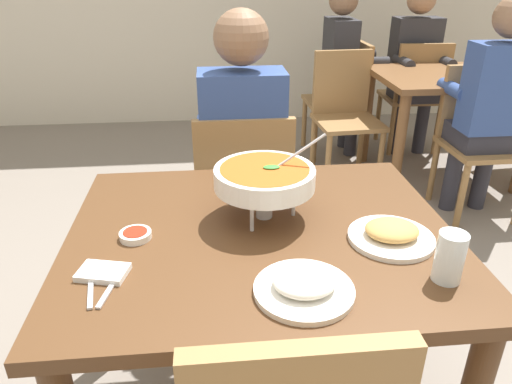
% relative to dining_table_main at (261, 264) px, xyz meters
% --- Properties ---
extents(dining_table_main, '(1.11, 0.92, 0.76)m').
position_rel_dining_table_main_xyz_m(dining_table_main, '(0.00, 0.00, 0.00)').
color(dining_table_main, '#51331C').
rests_on(dining_table_main, ground_plane).
extents(chair_diner_main, '(0.44, 0.44, 0.90)m').
position_rel_dining_table_main_xyz_m(chair_diner_main, '(-0.00, 0.74, -0.14)').
color(chair_diner_main, olive).
rests_on(chair_diner_main, ground_plane).
extents(diner_main, '(0.40, 0.45, 1.31)m').
position_rel_dining_table_main_xyz_m(diner_main, '(0.00, 0.78, 0.10)').
color(diner_main, '#2D2D38').
rests_on(diner_main, ground_plane).
extents(curry_bowl, '(0.33, 0.30, 0.26)m').
position_rel_dining_table_main_xyz_m(curry_bowl, '(0.02, 0.08, 0.25)').
color(curry_bowl, silver).
rests_on(curry_bowl, dining_table_main).
extents(rice_plate, '(0.24, 0.24, 0.06)m').
position_rel_dining_table_main_xyz_m(rice_plate, '(0.07, -0.30, 0.14)').
color(rice_plate, white).
rests_on(rice_plate, dining_table_main).
extents(appetizer_plate, '(0.24, 0.24, 0.06)m').
position_rel_dining_table_main_xyz_m(appetizer_plate, '(0.36, -0.09, 0.14)').
color(appetizer_plate, white).
rests_on(appetizer_plate, dining_table_main).
extents(sauce_dish, '(0.09, 0.09, 0.02)m').
position_rel_dining_table_main_xyz_m(sauce_dish, '(-0.36, -0.01, 0.13)').
color(sauce_dish, white).
rests_on(sauce_dish, dining_table_main).
extents(napkin_folded, '(0.14, 0.11, 0.02)m').
position_rel_dining_table_main_xyz_m(napkin_folded, '(-0.42, -0.18, 0.13)').
color(napkin_folded, white).
rests_on(napkin_folded, dining_table_main).
extents(fork_utensil, '(0.04, 0.17, 0.01)m').
position_rel_dining_table_main_xyz_m(fork_utensil, '(-0.44, -0.23, 0.12)').
color(fork_utensil, silver).
rests_on(fork_utensil, dining_table_main).
extents(spoon_utensil, '(0.05, 0.17, 0.01)m').
position_rel_dining_table_main_xyz_m(spoon_utensil, '(-0.39, -0.23, 0.12)').
color(spoon_utensil, silver).
rests_on(spoon_utensil, dining_table_main).
extents(drink_glass, '(0.07, 0.07, 0.13)m').
position_rel_dining_table_main_xyz_m(drink_glass, '(0.43, -0.28, 0.18)').
color(drink_glass, silver).
rests_on(drink_glass, dining_table_main).
extents(dining_table_far, '(1.00, 0.80, 0.76)m').
position_rel_dining_table_main_xyz_m(dining_table_far, '(1.52, 1.96, -0.02)').
color(dining_table_far, brown).
rests_on(dining_table_far, ground_plane).
extents(chair_bg_left, '(0.46, 0.46, 0.90)m').
position_rel_dining_table_main_xyz_m(chair_bg_left, '(1.53, 2.49, -0.14)').
color(chair_bg_left, olive).
rests_on(chair_bg_left, ground_plane).
extents(chair_bg_middle, '(0.45, 0.45, 0.90)m').
position_rel_dining_table_main_xyz_m(chair_bg_middle, '(1.52, 1.48, -0.14)').
color(chair_bg_middle, olive).
rests_on(chair_bg_middle, ground_plane).
extents(chair_bg_right, '(0.45, 0.45, 0.90)m').
position_rel_dining_table_main_xyz_m(chair_bg_right, '(0.96, 2.50, -0.14)').
color(chair_bg_right, olive).
rests_on(chair_bg_right, ground_plane).
extents(chair_bg_window, '(0.47, 0.47, 0.90)m').
position_rel_dining_table_main_xyz_m(chair_bg_window, '(0.83, 2.06, -0.14)').
color(chair_bg_window, olive).
rests_on(chair_bg_window, ground_plane).
extents(patron_bg_left, '(0.40, 0.45, 1.31)m').
position_rel_dining_table_main_xyz_m(patron_bg_left, '(1.50, 2.51, 0.10)').
color(patron_bg_left, '#2D2D38').
rests_on(patron_bg_left, ground_plane).
extents(patron_bg_middle, '(0.40, 0.45, 1.31)m').
position_rel_dining_table_main_xyz_m(patron_bg_middle, '(1.49, 1.36, 0.10)').
color(patron_bg_middle, '#2D2D38').
rests_on(patron_bg_middle, ground_plane).
extents(patron_bg_right, '(0.45, 0.40, 1.31)m').
position_rel_dining_table_main_xyz_m(patron_bg_right, '(0.93, 2.54, 0.10)').
color(patron_bg_right, '#2D2D38').
rests_on(patron_bg_right, ground_plane).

